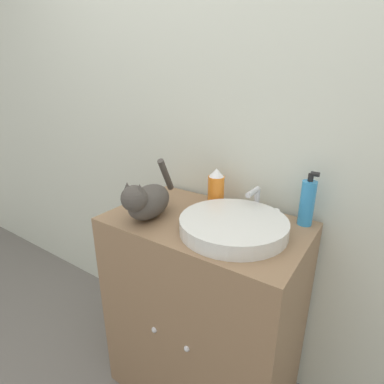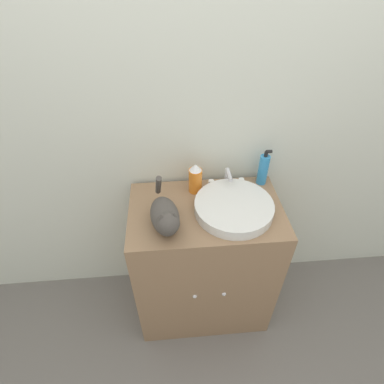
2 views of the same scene
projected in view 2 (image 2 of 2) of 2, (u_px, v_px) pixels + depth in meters
name	position (u px, v px, depth m)	size (l,w,h in m)	color
ground_plane	(206.00, 336.00, 1.94)	(8.00, 8.00, 0.00)	slate
wall_back	(201.00, 122.00, 1.54)	(6.00, 0.05, 2.50)	silver
vanity_cabinet	(204.00, 263.00, 1.83)	(0.80, 0.51, 0.91)	#8C6B4C
sink_basin	(234.00, 207.00, 1.51)	(0.40, 0.40, 0.06)	silver
faucet	(227.00, 179.00, 1.65)	(0.20, 0.11, 0.12)	silver
cat	(165.00, 216.00, 1.39)	(0.17, 0.35, 0.22)	#47423D
soap_bottle	(263.00, 169.00, 1.65)	(0.06, 0.06, 0.22)	#338CCC
spray_bottle	(195.00, 178.00, 1.60)	(0.07, 0.07, 0.18)	orange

